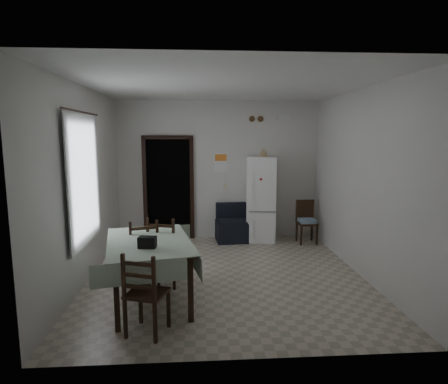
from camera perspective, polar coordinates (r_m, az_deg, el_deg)
name	(u,v)px	position (r m, az deg, el deg)	size (l,w,h in m)	color
ground	(226,275)	(6.03, 0.33, -12.55)	(4.50, 4.50, 0.00)	#B5A894
ceiling	(226,85)	(5.67, 0.35, 15.94)	(4.20, 4.50, 0.02)	white
wall_back	(218,170)	(7.90, -0.86, 3.32)	(4.20, 0.02, 2.90)	silver
wall_front	(244,215)	(3.46, 3.08, -3.48)	(4.20, 0.02, 2.90)	silver
wall_left	(85,185)	(5.90, -20.45, 1.00)	(0.02, 4.50, 2.90)	silver
wall_right	(361,183)	(6.19, 20.12, 1.34)	(0.02, 4.50, 2.90)	silver
doorway	(169,188)	(8.16, -8.31, 0.64)	(1.06, 0.52, 2.22)	black
window_recess	(77,180)	(5.72, -21.54, 1.72)	(0.10, 1.20, 1.60)	silver
curtain	(85,180)	(5.68, -20.49, 1.74)	(0.02, 1.45, 1.85)	beige
curtain_rod	(81,112)	(5.66, -20.90, 11.34)	(0.02, 0.02, 1.60)	black
calendar	(221,162)	(7.88, -0.49, 4.54)	(0.28, 0.02, 0.40)	white
calendar_image	(221,158)	(7.87, -0.49, 5.27)	(0.24, 0.01, 0.14)	orange
light_switch	(226,187)	(7.94, 0.23, 0.80)	(0.08, 0.02, 0.12)	beige
vent_left	(252,119)	(7.93, 4.28, 11.05)	(0.12, 0.12, 0.03)	#503920
vent_right	(261,119)	(7.96, 5.59, 11.03)	(0.12, 0.12, 0.03)	#503920
emergency_light	(283,117)	(8.03, 9.00, 11.16)	(0.25, 0.07, 0.09)	white
fridge	(260,199)	(7.75, 5.55, -1.10)	(0.57, 0.57, 1.75)	white
tan_cone	(264,152)	(7.71, 6.07, 6.02)	(0.20, 0.20, 0.17)	tan
navy_seat	(232,223)	(7.78, 1.21, -4.72)	(0.64, 0.62, 0.77)	black
corner_chair	(307,222)	(7.81, 12.53, -4.51)	(0.38, 0.38, 0.87)	black
dining_table	(150,271)	(5.10, -11.25, -11.75)	(1.04, 1.59, 0.83)	#9DB197
black_bag	(147,242)	(4.66, -11.61, -7.51)	(0.21, 0.13, 0.14)	black
dining_chair_far_left	(143,252)	(5.61, -12.26, -8.95)	(0.43, 0.43, 1.01)	black
dining_chair_far_right	(165,250)	(5.61, -8.92, -8.72)	(0.44, 0.44, 1.03)	black
dining_chair_near_head	(147,292)	(4.33, -11.69, -14.69)	(0.41, 0.41, 0.95)	black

